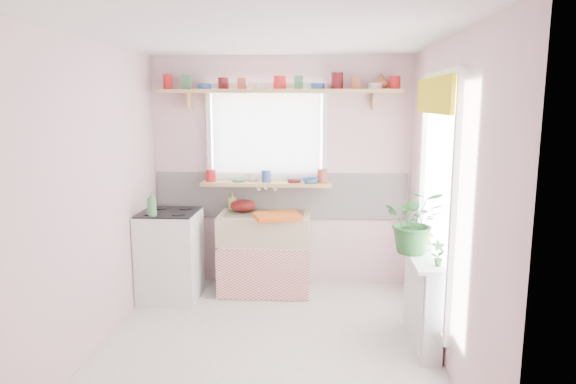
{
  "coord_description": "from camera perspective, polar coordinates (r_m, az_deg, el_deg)",
  "views": [
    {
      "loc": [
        0.43,
        -3.94,
        2.01
      ],
      "look_at": [
        0.14,
        0.55,
        1.22
      ],
      "focal_mm": 32.0,
      "sensor_mm": 36.0,
      "label": 1
    }
  ],
  "objects": [
    {
      "name": "windowsill",
      "position": [
        5.52,
        -2.44,
        0.91
      ],
      "size": [
        1.4,
        0.22,
        0.04
      ],
      "primitive_type": "cube",
      "color": "tan",
      "rests_on": "room"
    },
    {
      "name": "colander",
      "position": [
        5.52,
        -4.98,
        -1.51
      ],
      "size": [
        0.33,
        0.33,
        0.13
      ],
      "primitive_type": "ellipsoid",
      "rotation": [
        0.0,
        0.0,
        0.22
      ],
      "color": "#590F0F",
      "rests_on": "sink_unit"
    },
    {
      "name": "sill_cup",
      "position": [
        5.59,
        -3.99,
        1.67
      ],
      "size": [
        0.14,
        0.14,
        0.09
      ],
      "primitive_type": "imported",
      "rotation": [
        0.0,
        0.0,
        -0.26
      ],
      "color": "white",
      "rests_on": "windowsill"
    },
    {
      "name": "sink_unit",
      "position": [
        5.5,
        -2.59,
        -6.71
      ],
      "size": [
        0.95,
        0.65,
        1.11
      ],
      "color": "white",
      "rests_on": "ground"
    },
    {
      "name": "radiator_ledge",
      "position": [
        4.53,
        14.74,
        -11.22
      ],
      "size": [
        0.22,
        0.95,
        0.78
      ],
      "color": "white",
      "rests_on": "ground"
    },
    {
      "name": "sill_crockery",
      "position": [
        5.51,
        -2.44,
        1.69
      ],
      "size": [
        1.35,
        0.11,
        0.12
      ],
      "color": "red",
      "rests_on": "windowsill"
    },
    {
      "name": "herb_pot",
      "position": [
        4.08,
        16.34,
        -6.56
      ],
      "size": [
        0.12,
        0.09,
        0.2
      ],
      "primitive_type": "imported",
      "rotation": [
        0.0,
        0.0,
        0.2
      ],
      "color": "#2D6A2A",
      "rests_on": "radiator_ledge"
    },
    {
      "name": "room",
      "position": [
        4.85,
        6.34,
        2.34
      ],
      "size": [
        3.2,
        3.2,
        3.2
      ],
      "color": "white",
      "rests_on": "ground"
    },
    {
      "name": "fruit",
      "position": [
        4.52,
        14.38,
        -4.92
      ],
      "size": [
        0.2,
        0.14,
        0.1
      ],
      "color": "orange",
      "rests_on": "fruit_bowl"
    },
    {
      "name": "cooker_bottle",
      "position": [
        5.13,
        -14.9,
        -1.25
      ],
      "size": [
        0.11,
        0.11,
        0.25
      ],
      "primitive_type": "imported",
      "rotation": [
        0.0,
        0.0,
        0.14
      ],
      "color": "#458B4C",
      "rests_on": "cooker"
    },
    {
      "name": "fruit_bowl",
      "position": [
        4.53,
        14.29,
        -5.68
      ],
      "size": [
        0.38,
        0.38,
        0.07
      ],
      "primitive_type": "imported",
      "rotation": [
        0.0,
        0.0,
        0.35
      ],
      "color": "silver",
      "rests_on": "radiator_ledge"
    },
    {
      "name": "shelf_crockery",
      "position": [
        5.43,
        -1.12,
        11.93
      ],
      "size": [
        2.47,
        0.11,
        0.12
      ],
      "color": "red",
      "rests_on": "pine_shelf"
    },
    {
      "name": "pine_shelf",
      "position": [
        5.43,
        -0.92,
        11.14
      ],
      "size": [
        2.52,
        0.24,
        0.04
      ],
      "primitive_type": "cube",
      "color": "tan",
      "rests_on": "room"
    },
    {
      "name": "jade_plant",
      "position": [
        4.34,
        13.92,
        -3.15
      ],
      "size": [
        0.55,
        0.49,
        0.54
      ],
      "primitive_type": "imported",
      "rotation": [
        0.0,
        0.0,
        -0.16
      ],
      "color": "#266028",
      "rests_on": "radiator_ledge"
    },
    {
      "name": "shelf_vase",
      "position": [
        5.51,
        10.28,
        12.01
      ],
      "size": [
        0.17,
        0.17,
        0.16
      ],
      "primitive_type": "imported",
      "rotation": [
        0.0,
        0.0,
        -0.11
      ],
      "color": "#B06436",
      "rests_on": "pine_shelf"
    },
    {
      "name": "dish_tray",
      "position": [
        5.19,
        -1.21,
        -2.69
      ],
      "size": [
        0.53,
        0.46,
        0.04
      ],
      "primitive_type": "cube",
      "rotation": [
        0.0,
        0.0,
        0.33
      ],
      "color": "#E35A14",
      "rests_on": "sink_unit"
    },
    {
      "name": "sill_bowl",
      "position": [
        5.43,
        2.45,
        1.25
      ],
      "size": [
        0.19,
        0.19,
        0.05
      ],
      "primitive_type": "imported",
      "rotation": [
        0.0,
        0.0,
        -0.12
      ],
      "color": "teal",
      "rests_on": "windowsill"
    },
    {
      "name": "cooker",
      "position": [
        5.45,
        -12.93,
        -6.81
      ],
      "size": [
        0.58,
        0.58,
        0.93
      ],
      "color": "white",
      "rests_on": "ground"
    },
    {
      "name": "soap_bottle_sink",
      "position": [
        5.63,
        -6.2,
        -0.98
      ],
      "size": [
        0.11,
        0.11,
        0.19
      ],
      "primitive_type": "imported",
      "rotation": [
        0.0,
        0.0,
        0.27
      ],
      "color": "#D4D55E",
      "rests_on": "sink_unit"
    }
  ]
}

